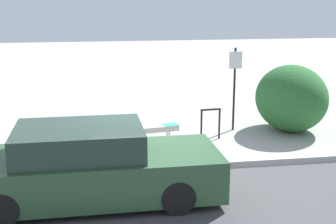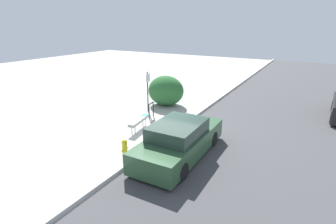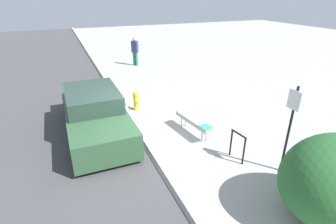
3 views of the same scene
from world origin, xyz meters
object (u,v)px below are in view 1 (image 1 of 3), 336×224
Objects in this scene: bench at (146,130)px; fire_hydrant at (34,152)px; sign_post at (235,81)px; parked_car_near at (89,167)px; bike_rack at (210,121)px.

bench is 2.82m from fire_hydrant.
sign_post is 5.75m from parked_car_near.
sign_post reaches higher than bike_rack.
bench is at bearing -155.22° from sign_post.
bike_rack is 4.56m from parked_car_near.
bike_rack is 0.36× the size of sign_post.
bench is 2.01× the size of bike_rack.
fire_hydrant is 0.16× the size of parked_car_near.
sign_post reaches higher than fire_hydrant.
bench is 0.35× the size of parked_car_near.
fire_hydrant is at bearing -159.58° from bike_rack.
sign_post reaches higher than parked_car_near.
bike_rack is 4.58m from fire_hydrant.
parked_car_near is (-3.12, -3.32, 0.14)m from bike_rack.
sign_post is 3.01× the size of fire_hydrant.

